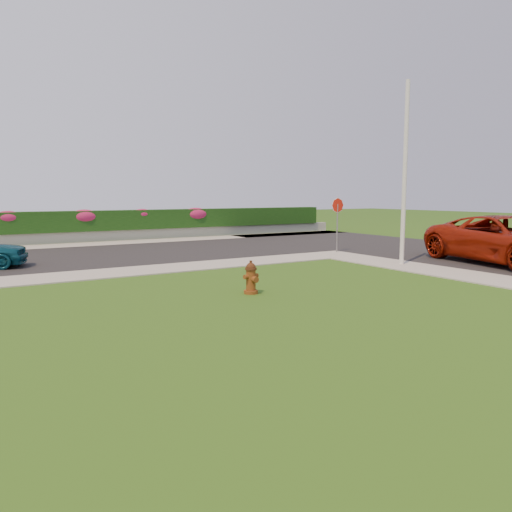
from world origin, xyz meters
TOP-DOWN VIEW (x-y plane):
  - ground at (0.00, 0.00)m, footprint 120.00×120.00m
  - street_far at (-5.00, 14.00)m, footprint 26.00×8.00m
  - curb_corner at (7.00, 9.00)m, footprint 2.00×2.00m
  - sidewalk_beyond at (-1.00, 19.00)m, footprint 34.00×2.00m
  - retaining_wall at (-1.00, 20.50)m, footprint 34.00×0.40m
  - hedge at (-1.00, 20.60)m, footprint 32.00×0.90m
  - fire_hydrant at (-0.30, 3.73)m, footprint 0.45×0.43m
  - suv_red at (10.45, 3.31)m, footprint 4.24×6.87m
  - utility_pole at (7.14, 5.33)m, footprint 0.16×0.16m
  - stop_sign at (7.70, 9.56)m, footprint 0.67×0.06m
  - flower_clump_c at (-4.38, 20.50)m, footprint 1.31×0.84m
  - flower_clump_d at (-0.65, 20.50)m, footprint 1.50×0.96m
  - flower_clump_e at (2.58, 20.50)m, footprint 1.17×0.75m
  - flower_clump_f at (5.93, 20.50)m, footprint 1.55×1.00m

SIDE VIEW (x-z plane):
  - ground at x=0.00m, z-range 0.00..0.00m
  - street_far at x=-5.00m, z-range 0.00..0.04m
  - curb_corner at x=7.00m, z-range 0.00..0.04m
  - sidewalk_beyond at x=-1.00m, z-range 0.00..0.04m
  - retaining_wall at x=-1.00m, z-range 0.00..0.60m
  - fire_hydrant at x=-0.30m, z-range -0.02..0.85m
  - suv_red at x=10.45m, z-range 0.04..1.82m
  - hedge at x=-1.00m, z-range 0.60..1.70m
  - flower_clump_f at x=5.93m, z-range 1.00..1.78m
  - flower_clump_d at x=-0.65m, z-range 1.03..1.78m
  - flower_clump_c at x=-4.38m, z-range 1.11..1.77m
  - flower_clump_e at x=2.58m, z-range 1.18..1.76m
  - stop_sign at x=7.70m, z-range 0.58..3.02m
  - utility_pole at x=7.14m, z-range 0.00..6.60m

